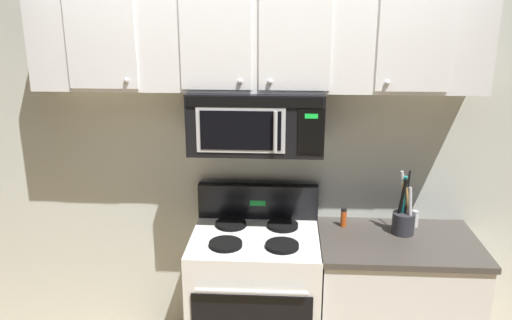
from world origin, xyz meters
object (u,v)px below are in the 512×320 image
object	(u,v)px
salt_shaker	(415,219)
stove_range	(255,300)
utensil_crock_charcoal	(404,218)
over_range_microwave	(256,120)
spice_jar	(344,218)

from	to	relation	value
salt_shaker	stove_range	bearing A→B (deg)	-168.60
stove_range	utensil_crock_charcoal	size ratio (longest dim) A/B	2.89
over_range_microwave	utensil_crock_charcoal	bearing A→B (deg)	-1.75
stove_range	utensil_crock_charcoal	distance (m)	1.03
stove_range	salt_shaker	size ratio (longest dim) A/B	10.89
over_range_microwave	spice_jar	size ratio (longest dim) A/B	6.45
stove_range	utensil_crock_charcoal	bearing A→B (deg)	5.84
utensil_crock_charcoal	salt_shaker	world-z (taller)	utensil_crock_charcoal
stove_range	spice_jar	world-z (taller)	stove_range
stove_range	salt_shaker	distance (m)	1.10
over_range_microwave	salt_shaker	xyz separation A→B (m)	(0.97, 0.08, -0.62)
utensil_crock_charcoal	spice_jar	distance (m)	0.36
salt_shaker	spice_jar	xyz separation A→B (m)	(-0.44, -0.02, 0.01)
stove_range	over_range_microwave	size ratio (longest dim) A/B	1.47
utensil_crock_charcoal	salt_shaker	xyz separation A→B (m)	(0.09, 0.11, -0.05)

